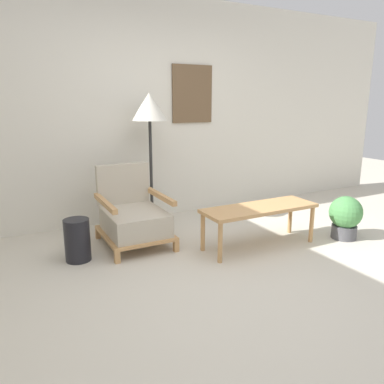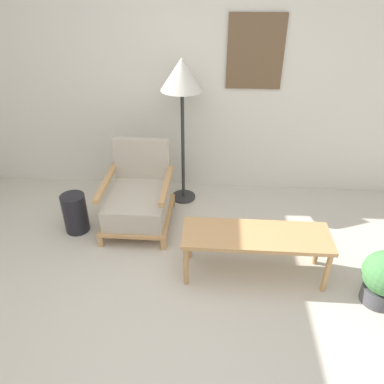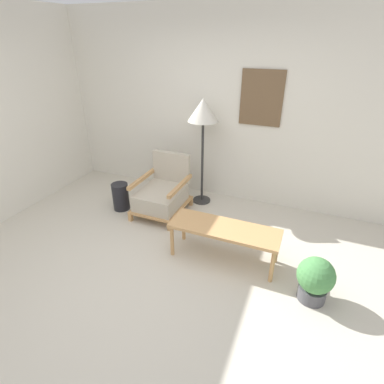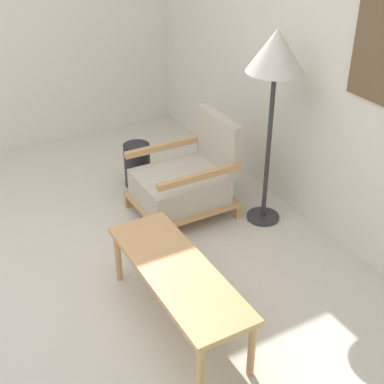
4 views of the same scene
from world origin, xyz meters
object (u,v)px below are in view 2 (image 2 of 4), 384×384
Objects in this scene: floor_lamp at (182,81)px; vase at (75,213)px; armchair at (138,198)px; potted_plant at (384,277)px; coffee_table at (256,239)px.

vase is at bearing -146.47° from floor_lamp.
potted_plant is at bearing -23.65° from armchair.
armchair is 1.71× the size of potted_plant.
armchair is at bearing 15.54° from vase.
armchair is 1.30m from coffee_table.
potted_plant reaches higher than vase.
floor_lamp is 1.66m from vase.
coffee_table is at bearing -30.91° from armchair.
potted_plant reaches higher than coffee_table.
armchair is 0.52× the size of floor_lamp.
vase is (-1.01, -0.67, -1.14)m from floor_lamp.
vase is (-0.61, -0.17, -0.10)m from armchair.
vase is (-1.72, 0.50, -0.18)m from coffee_table.
coffee_table is (0.71, -1.17, -0.96)m from floor_lamp.
armchair is at bearing -129.00° from floor_lamp.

